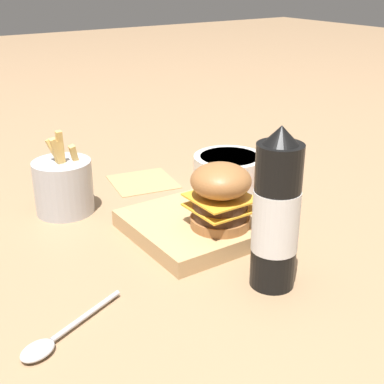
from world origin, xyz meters
name	(u,v)px	position (x,y,z in m)	size (l,w,h in m)	color
ground_plane	(200,228)	(0.00, 0.00, 0.00)	(6.00, 6.00, 0.00)	#9E7A56
serving_board	(192,227)	(-0.01, 0.02, 0.01)	(0.22, 0.19, 0.03)	tan
burger	(220,195)	(-0.06, 0.00, 0.08)	(0.10, 0.10, 0.11)	#9E6638
ketchup_bottle	(276,215)	(-0.20, 0.02, 0.11)	(0.07, 0.07, 0.24)	black
fries_basket	(64,186)	(0.20, 0.17, 0.05)	(0.11, 0.11, 0.16)	#B7B7BC
side_bowl	(229,169)	(0.14, -0.17, 0.03)	(0.15, 0.15, 0.06)	silver
spoon	(51,341)	(-0.16, 0.33, 0.01)	(0.08, 0.16, 0.01)	silver
ketchup_puddle	(278,201)	(0.01, -0.19, 0.00)	(0.05, 0.05, 0.00)	#9E140F
parchment_square	(143,181)	(0.25, -0.02, 0.00)	(0.15, 0.15, 0.00)	tan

